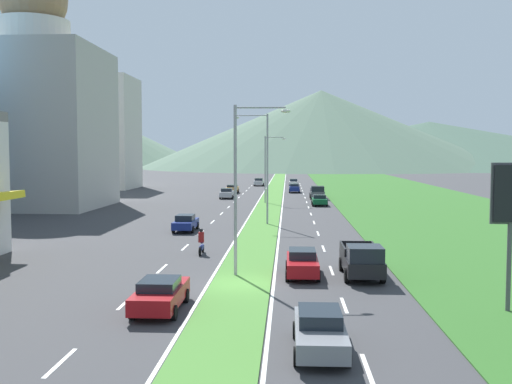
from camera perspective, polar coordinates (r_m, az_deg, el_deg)
name	(u,v)px	position (r m, az deg, el deg)	size (l,w,h in m)	color
ground_plane	(241,285)	(31.91, -1.48, -8.90)	(600.00, 600.00, 0.00)	#38383A
grass_median	(272,198)	(91.32, 1.54, -0.53)	(3.20, 240.00, 0.06)	#477F33
grass_verge_right	(407,198)	(93.07, 14.32, -0.57)	(24.00, 240.00, 0.06)	#2D6023
lane_dash_left_1	(60,363)	(21.68, -18.28, -15.31)	(0.16, 2.80, 0.01)	silver
lane_dash_left_2	(126,302)	(28.97, -12.41, -10.30)	(0.16, 2.80, 0.01)	silver
lane_dash_left_3	(162,269)	(36.56, -9.02, -7.29)	(0.16, 2.80, 0.01)	silver
lane_dash_left_4	(185,247)	(44.31, -6.84, -5.30)	(0.16, 2.80, 0.01)	silver
lane_dash_left_5	(201,233)	(52.13, -5.31, -3.91)	(0.16, 2.80, 0.01)	silver
lane_dash_left_6	(213,222)	(60.01, -4.19, -2.88)	(0.16, 2.80, 0.01)	silver
lane_dash_left_7	(222,214)	(67.92, -3.33, -2.08)	(0.16, 2.80, 0.01)	silver
lane_dash_left_8	(229,207)	(75.85, -2.65, -1.46)	(0.16, 2.80, 0.01)	silver
lane_dash_left_9	(234,202)	(83.79, -2.10, -0.95)	(0.16, 2.80, 0.01)	silver
lane_dash_left_10	(239,197)	(91.75, -1.65, -0.53)	(0.16, 2.80, 0.01)	silver
lane_dash_left_11	(243,194)	(99.72, -1.27, -0.17)	(0.16, 2.80, 0.01)	silver
lane_dash_left_12	(246,191)	(107.69, -0.94, 0.13)	(0.16, 2.80, 0.01)	silver
lane_dash_left_13	(249,188)	(115.67, -0.66, 0.39)	(0.16, 2.80, 0.01)	silver
lane_dash_left_14	(252,186)	(123.66, -0.41, 0.61)	(0.16, 2.80, 0.01)	silver
lane_dash_left_15	(254,184)	(131.65, -0.20, 0.81)	(0.16, 2.80, 0.01)	silver
lane_dash_right_1	(367,369)	(20.46, 10.64, -16.35)	(0.16, 2.80, 0.01)	silver
lane_dash_right_2	(344,305)	(28.07, 8.47, -10.71)	(0.16, 2.80, 0.01)	silver
lane_dash_right_3	(331,270)	(35.86, 7.27, -7.49)	(0.16, 2.80, 0.01)	silver
lane_dash_right_4	(324,249)	(43.73, 6.51, -5.42)	(0.16, 2.80, 0.01)	silver
lane_dash_right_5	(318,233)	(51.64, 5.98, -3.99)	(0.16, 2.80, 0.01)	silver
lane_dash_right_6	(314,222)	(59.58, 5.60, -2.93)	(0.16, 2.80, 0.01)	silver
lane_dash_right_7	(311,214)	(67.54, 5.30, -2.13)	(0.16, 2.80, 0.01)	silver
lane_dash_right_8	(309,207)	(75.51, 5.07, -1.49)	(0.16, 2.80, 0.01)	silver
lane_dash_right_9	(307,202)	(83.49, 4.89, -0.98)	(0.16, 2.80, 0.01)	silver
lane_dash_right_10	(305,198)	(91.47, 4.73, -0.55)	(0.16, 2.80, 0.01)	silver
lane_dash_right_11	(304,194)	(99.46, 4.60, -0.20)	(0.16, 2.80, 0.01)	silver
lane_dash_right_12	(303,191)	(107.46, 4.49, 0.11)	(0.16, 2.80, 0.01)	silver
lane_dash_right_13	(302,188)	(115.45, 4.40, 0.37)	(0.16, 2.80, 0.01)	silver
lane_dash_right_14	(301,186)	(123.45, 4.32, 0.60)	(0.16, 2.80, 0.01)	silver
lane_dash_right_15	(300,184)	(131.45, 4.24, 0.80)	(0.16, 2.80, 0.01)	silver
edge_line_median_left	(261,198)	(91.39, 0.44, -0.54)	(0.16, 240.00, 0.01)	silver
edge_line_median_right	(283,198)	(91.30, 2.63, -0.55)	(0.16, 240.00, 0.01)	silver
domed_building	(36,112)	(80.50, -20.39, 7.19)	(16.45, 16.45, 30.19)	#B7B2A8
midrise_colored	(100,133)	(118.16, -14.72, 5.50)	(12.97, 12.97, 21.31)	beige
hill_far_left	(76,134)	(333.83, -16.87, 5.31)	(136.20, 136.20, 32.72)	#516B56
hill_far_center	(321,129)	(268.15, 6.26, 6.03)	(161.22, 161.22, 34.45)	#516B56
hill_far_right	(429,144)	(325.76, 16.30, 4.50)	(235.08, 235.08, 22.85)	#3D5647
street_lamp_near	(241,178)	(33.43, -1.41, 1.34)	(3.20, 0.35, 9.68)	#99999E
street_lamp_mid	(264,161)	(57.41, 0.76, 2.95)	(3.39, 0.47, 10.71)	#99999E
street_lamp_far	(267,165)	(81.45, 1.11, 2.64)	(2.90, 0.28, 9.20)	#99999E
car_0	(319,200)	(78.21, 6.12, -0.78)	(2.02, 4.00, 1.43)	#0C5128
car_1	(160,294)	(27.05, -9.18, -9.64)	(2.00, 4.78, 1.45)	maroon
car_2	(294,188)	(103.04, 3.71, 0.38)	(1.88, 4.37, 1.51)	navy
car_3	(186,223)	(53.24, -6.79, -2.94)	(1.88, 4.57, 1.48)	navy
car_4	(227,193)	(89.79, -2.82, -0.12)	(2.01, 4.15, 1.56)	#B2B2B7
car_5	(294,182)	(122.83, 3.63, 0.93)	(1.91, 4.33, 1.46)	silver
car_6	(259,182)	(123.43, 0.28, 0.98)	(2.02, 4.66, 1.57)	#B2B2B7
car_7	(302,263)	(34.00, 4.47, -6.78)	(1.90, 4.69, 1.51)	maroon
car_8	(320,330)	(21.66, 6.15, -13.08)	(1.89, 4.72, 1.46)	slate
car_9	(232,189)	(101.25, -2.29, 0.31)	(2.03, 4.73, 1.44)	#C6842D
pickup_truck_0	(362,260)	(33.92, 10.15, -6.50)	(2.18, 5.40, 2.00)	black
pickup_truck_1	(317,192)	(89.41, 5.91, -0.03)	(2.18, 5.40, 2.00)	#515459
motorcycle_rider	(201,244)	(41.14, -5.27, -4.96)	(0.36, 2.00, 1.80)	black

